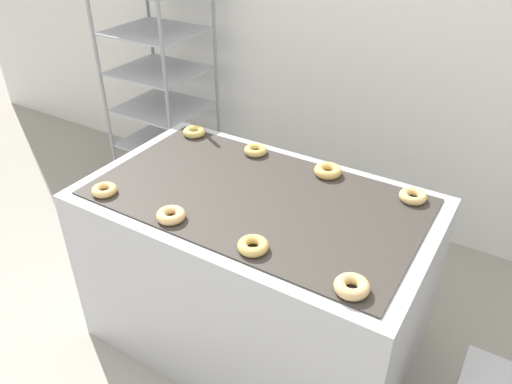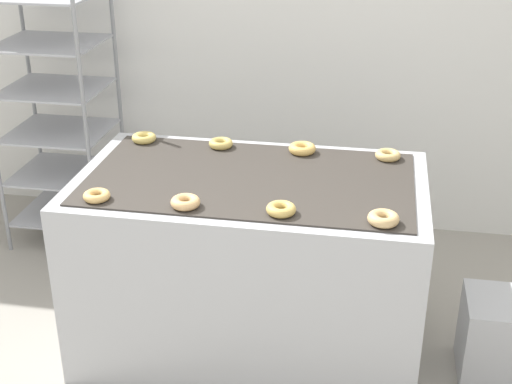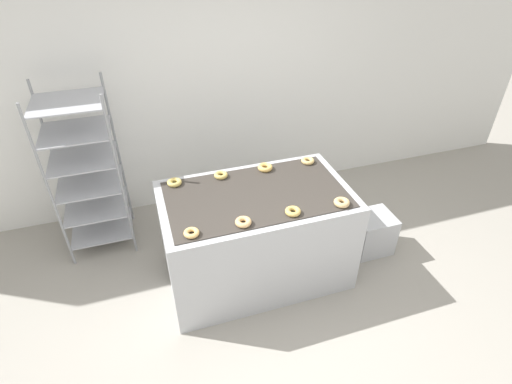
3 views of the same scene
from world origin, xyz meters
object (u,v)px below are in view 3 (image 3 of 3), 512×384
at_px(donut_far_midright, 265,167).
at_px(donut_far_right, 308,161).
at_px(donut_near_midright, 293,211).
at_px(fryer_machine, 256,236).
at_px(donut_near_midleft, 243,222).
at_px(glaze_bin, 372,233).
at_px(donut_far_midleft, 221,175).
at_px(donut_near_right, 342,202).
at_px(baking_rack_cart, 87,171).
at_px(donut_far_left, 174,182).
at_px(donut_near_left, 191,233).

xyz_separation_m(donut_far_midright, donut_far_right, (0.41, -0.01, -0.00)).
xyz_separation_m(donut_near_midright, donut_far_midright, (0.01, 0.67, 0.00)).
distance_m(fryer_machine, donut_near_midleft, 0.61).
xyz_separation_m(glaze_bin, donut_far_midleft, (-1.40, 0.38, 0.72)).
xyz_separation_m(donut_near_midright, donut_far_midleft, (-0.40, 0.67, -0.00)).
distance_m(donut_near_right, donut_far_right, 0.68).
relative_size(fryer_machine, donut_far_midright, 11.91).
relative_size(fryer_machine, donut_near_right, 12.55).
height_order(fryer_machine, donut_near_midright, donut_near_midright).
bearing_deg(donut_far_right, baking_rack_cart, 163.37).
relative_size(donut_far_left, donut_far_midright, 0.93).
bearing_deg(donut_near_midright, donut_far_right, 57.79).
bearing_deg(donut_near_midright, donut_far_midright, 89.47).
relative_size(donut_far_left, donut_far_midleft, 1.03).
bearing_deg(donut_far_midright, donut_far_midleft, 179.67).
xyz_separation_m(baking_rack_cart, donut_far_midleft, (1.13, -0.57, 0.09)).
relative_size(donut_near_left, donut_near_midleft, 0.93).
distance_m(glaze_bin, donut_far_right, 0.99).
bearing_deg(baking_rack_cart, donut_near_left, -59.02).
bearing_deg(baking_rack_cart, donut_far_midleft, -26.86).
relative_size(fryer_machine, donut_near_left, 13.89).
xyz_separation_m(donut_near_midright, donut_far_left, (-0.80, 0.68, -0.00)).
bearing_deg(donut_near_left, donut_far_left, 91.64).
bearing_deg(donut_near_right, donut_far_right, 89.13).
bearing_deg(donut_near_left, donut_near_midleft, 0.15).
distance_m(donut_near_right, donut_far_left, 1.39).
relative_size(glaze_bin, donut_far_right, 3.34).
bearing_deg(baking_rack_cart, donut_near_midright, -39.09).
bearing_deg(donut_near_right, donut_near_midleft, 179.47).
distance_m(donut_near_midleft, donut_near_right, 0.80).
bearing_deg(donut_near_left, baking_rack_cart, 120.98).
bearing_deg(donut_far_right, donut_near_right, -90.87).
relative_size(donut_near_midleft, donut_near_right, 0.97).
distance_m(donut_near_midright, donut_far_midleft, 0.78).
height_order(donut_near_left, donut_near_midright, donut_near_midright).
distance_m(donut_near_left, donut_far_midright, 1.04).
relative_size(donut_near_midleft, donut_near_midright, 1.01).
relative_size(glaze_bin, donut_near_midright, 3.31).
bearing_deg(baking_rack_cart, donut_far_right, -16.63).
bearing_deg(donut_near_midleft, baking_rack_cart, 132.24).
xyz_separation_m(glaze_bin, donut_far_left, (-1.80, 0.39, 0.72)).
distance_m(fryer_machine, donut_far_left, 0.85).
height_order(baking_rack_cart, donut_near_right, baking_rack_cart).
relative_size(donut_near_right, donut_far_right, 1.04).
xyz_separation_m(donut_near_midleft, donut_near_right, (0.80, -0.01, 0.00)).
relative_size(donut_near_midright, donut_far_left, 0.99).
bearing_deg(donut_far_midleft, donut_near_left, -119.29).
xyz_separation_m(fryer_machine, donut_near_left, (-0.59, -0.34, 0.47)).
relative_size(donut_far_midleft, donut_far_right, 0.99).
bearing_deg(donut_far_left, donut_near_right, -29.85).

